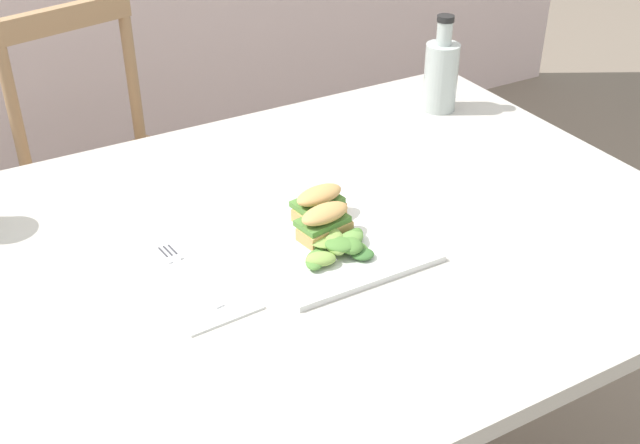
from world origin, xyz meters
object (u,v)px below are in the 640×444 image
chair_wooden_far (115,178)px  bottle_cold_brew (441,78)px  dining_table (279,297)px  sandwich_half_front (324,222)px  fork_on_napkin (185,270)px  plate_lunch (332,241)px  sandwich_half_back (318,203)px

chair_wooden_far → bottle_cold_brew: bearing=-44.7°
dining_table → chair_wooden_far: chair_wooden_far is taller
sandwich_half_front → fork_on_napkin: sandwich_half_front is taller
dining_table → chair_wooden_far: (-0.04, 0.87, -0.18)m
chair_wooden_far → fork_on_napkin: bearing=-97.8°
chair_wooden_far → bottle_cold_brew: 0.90m
dining_table → plate_lunch: plate_lunch is taller
fork_on_napkin → chair_wooden_far: bearing=82.2°
sandwich_half_front → plate_lunch: bearing=-59.0°
chair_wooden_far → fork_on_napkin: size_ratio=4.68×
sandwich_half_back → bottle_cold_brew: bearing=31.1°
dining_table → sandwich_half_back: bearing=13.8°
sandwich_half_back → bottle_cold_brew: size_ratio=0.45×
sandwich_half_front → fork_on_napkin: 0.23m
chair_wooden_far → plate_lunch: chair_wooden_far is taller
dining_table → sandwich_half_front: 0.17m
bottle_cold_brew → sandwich_half_front: bearing=-145.2°
dining_table → bottle_cold_brew: bearing=28.6°
sandwich_half_front → fork_on_napkin: bearing=172.6°
plate_lunch → sandwich_half_front: 0.04m
sandwich_half_back → fork_on_napkin: bearing=-174.1°
sandwich_half_back → bottle_cold_brew: bottle_cold_brew is taller
plate_lunch → dining_table: bearing=149.3°
plate_lunch → fork_on_napkin: (-0.24, 0.04, 0.00)m
plate_lunch → fork_on_napkin: size_ratio=1.40×
plate_lunch → bottle_cold_brew: bottle_cold_brew is taller
sandwich_half_front → chair_wooden_far: bearing=96.8°
sandwich_half_back → bottle_cold_brew: 0.53m
sandwich_half_front → sandwich_half_back: bearing=69.9°
chair_wooden_far → fork_on_napkin: (-0.12, -0.88, 0.30)m
chair_wooden_far → plate_lunch: 0.97m
dining_table → sandwich_half_front: bearing=-25.6°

